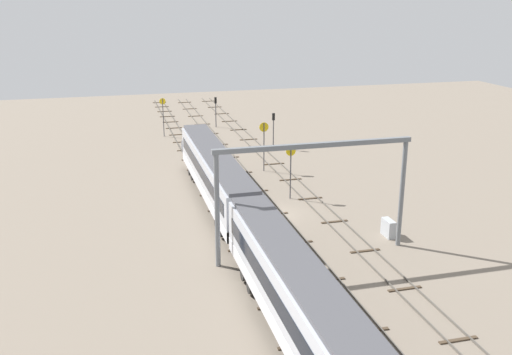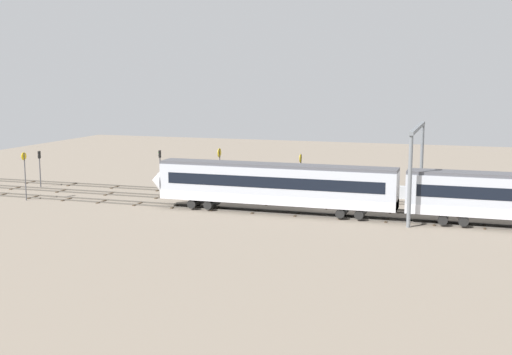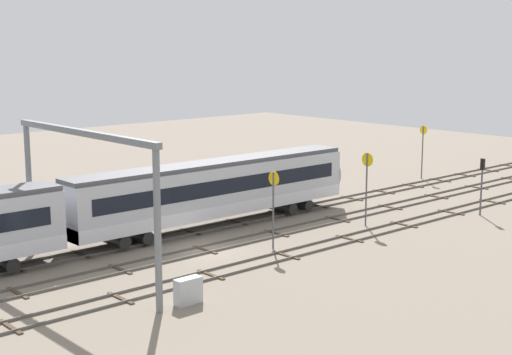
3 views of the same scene
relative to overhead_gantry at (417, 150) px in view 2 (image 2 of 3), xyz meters
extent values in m
plane|color=gray|center=(8.78, 0.30, -6.31)|extent=(139.05, 139.05, 0.00)
cube|color=#59544C|center=(8.78, -4.89, -6.23)|extent=(123.05, 0.07, 0.16)
cube|color=#59544C|center=(8.78, -3.45, -6.23)|extent=(123.05, 0.07, 0.16)
cube|color=#473828|center=(-6.60, -4.17, -6.27)|extent=(0.24, 2.40, 0.08)
cube|color=#473828|center=(-0.45, -4.17, -6.27)|extent=(0.24, 2.40, 0.08)
cube|color=#473828|center=(5.71, -4.17, -6.27)|extent=(0.24, 2.40, 0.08)
cube|color=#473828|center=(11.86, -4.17, -6.27)|extent=(0.24, 2.40, 0.08)
cube|color=#473828|center=(18.01, -4.17, -6.27)|extent=(0.24, 2.40, 0.08)
cube|color=#473828|center=(24.16, -4.17, -6.27)|extent=(0.24, 2.40, 0.08)
cube|color=#473828|center=(30.32, -4.17, -6.27)|extent=(0.24, 2.40, 0.08)
cube|color=#473828|center=(36.47, -4.17, -6.27)|extent=(0.24, 2.40, 0.08)
cube|color=#473828|center=(42.62, -4.17, -6.27)|extent=(0.24, 2.40, 0.08)
cube|color=#473828|center=(48.77, -4.17, -6.27)|extent=(0.24, 2.40, 0.08)
cube|color=#59544C|center=(8.78, -0.41, -6.23)|extent=(123.05, 0.07, 0.16)
cube|color=#59544C|center=(8.78, 1.02, -6.23)|extent=(123.05, 0.07, 0.16)
cube|color=#473828|center=(-4.17, 0.30, -6.27)|extent=(0.24, 2.40, 0.08)
cube|color=#473828|center=(2.31, 0.30, -6.27)|extent=(0.24, 2.40, 0.08)
cube|color=#473828|center=(8.78, 0.30, -6.27)|extent=(0.24, 2.40, 0.08)
cube|color=#473828|center=(15.26, 0.30, -6.27)|extent=(0.24, 2.40, 0.08)
cube|color=#473828|center=(21.73, 0.30, -6.27)|extent=(0.24, 2.40, 0.08)
cube|color=#473828|center=(28.21, 0.30, -6.27)|extent=(0.24, 2.40, 0.08)
cube|color=#473828|center=(34.69, 0.30, -6.27)|extent=(0.24, 2.40, 0.08)
cube|color=#473828|center=(41.16, 0.30, -6.27)|extent=(0.24, 2.40, 0.08)
cube|color=#473828|center=(47.64, 0.30, -6.27)|extent=(0.24, 2.40, 0.08)
cube|color=#59544C|center=(8.78, 4.06, -6.23)|extent=(123.05, 0.07, 0.16)
cube|color=#59544C|center=(8.78, 5.49, -6.23)|extent=(123.05, 0.07, 0.16)
cube|color=#473828|center=(-6.60, 4.78, -6.27)|extent=(0.24, 2.40, 0.08)
cube|color=#473828|center=(-2.20, 4.78, -6.27)|extent=(0.24, 2.40, 0.08)
cube|color=#473828|center=(2.19, 4.78, -6.27)|extent=(0.24, 2.40, 0.08)
cube|color=#473828|center=(6.58, 4.78, -6.27)|extent=(0.24, 2.40, 0.08)
cube|color=#473828|center=(10.98, 4.78, -6.27)|extent=(0.24, 2.40, 0.08)
cube|color=#473828|center=(15.37, 4.78, -6.27)|extent=(0.24, 2.40, 0.08)
cube|color=#473828|center=(19.77, 4.78, -6.27)|extent=(0.24, 2.40, 0.08)
cube|color=#473828|center=(24.16, 4.78, -6.27)|extent=(0.24, 2.40, 0.08)
cube|color=#473828|center=(28.56, 4.78, -6.27)|extent=(0.24, 2.40, 0.08)
cube|color=#473828|center=(32.95, 4.78, -6.27)|extent=(0.24, 2.40, 0.08)
cube|color=#473828|center=(37.35, 4.78, -6.27)|extent=(0.24, 2.40, 0.08)
cube|color=#473828|center=(41.74, 4.78, -6.27)|extent=(0.24, 2.40, 0.08)
cube|color=#473828|center=(46.14, 4.78, -6.27)|extent=(0.24, 2.40, 0.08)
cube|color=#B7BCC6|center=(13.26, 4.78, -3.45)|extent=(24.00, 2.90, 3.60)
cube|color=silver|center=(13.26, 4.78, -4.80)|extent=(24.00, 2.94, 0.90)
cube|color=#4C4C51|center=(13.26, 4.78, -1.50)|extent=(24.00, 2.50, 0.30)
cube|color=black|center=(13.26, 3.32, -3.02)|extent=(22.00, 0.04, 1.10)
cube|color=black|center=(13.26, 6.24, -3.02)|extent=(22.00, 0.04, 1.10)
cylinder|color=black|center=(4.68, 4.78, -5.70)|extent=(0.90, 2.70, 0.90)
cylinder|color=black|center=(6.48, 4.78, -5.70)|extent=(0.90, 2.70, 0.90)
cylinder|color=black|center=(20.04, 4.78, -5.70)|extent=(0.90, 2.70, 0.90)
cylinder|color=black|center=(21.84, 4.78, -5.70)|extent=(0.90, 2.70, 0.90)
cylinder|color=black|center=(-4.76, 4.78, -5.70)|extent=(0.90, 2.70, 0.90)
cylinder|color=black|center=(-2.96, 4.78, -5.70)|extent=(0.90, 2.70, 0.90)
cone|color=silver|center=(26.06, 4.78, -3.63)|extent=(1.60, 3.24, 3.24)
cylinder|color=slate|center=(0.00, -7.16, -2.14)|extent=(0.36, 0.36, 8.35)
cylinder|color=slate|center=(0.00, 7.16, -2.14)|extent=(0.36, 0.36, 8.35)
cube|color=slate|center=(0.00, 0.00, 2.21)|extent=(0.40, 14.91, 0.35)
cylinder|color=#4C4C51|center=(12.45, -2.33, -3.73)|extent=(0.12, 0.12, 5.15)
cylinder|color=yellow|center=(12.49, -2.33, -1.59)|extent=(0.05, 0.95, 0.95)
cube|color=black|center=(12.52, -2.33, -1.59)|extent=(0.02, 0.43, 0.12)
cylinder|color=#4C4C51|center=(21.92, -2.32, -3.59)|extent=(0.12, 0.12, 5.45)
cylinder|color=yellow|center=(21.96, -2.32, -1.33)|extent=(0.05, 1.03, 1.03)
cube|color=black|center=(21.99, -2.32, -1.33)|extent=(0.02, 0.46, 0.12)
cylinder|color=#4C4C51|center=(41.34, 6.71, -3.67)|extent=(0.12, 0.12, 5.28)
cylinder|color=yellow|center=(41.38, 6.71, -1.41)|extent=(0.05, 0.85, 0.85)
cube|color=black|center=(41.41, 6.71, -1.41)|extent=(0.02, 0.38, 0.12)
cylinder|color=#4C4C51|center=(45.33, -1.40, -4.53)|extent=(0.14, 0.14, 3.57)
cube|color=black|center=(45.33, -1.40, -2.29)|extent=(0.20, 0.32, 0.90)
sphere|color=red|center=(45.44, -1.40, -2.09)|extent=(0.20, 0.20, 0.20)
sphere|color=#262626|center=(45.44, -1.40, -2.49)|extent=(0.20, 0.20, 0.20)
cylinder|color=#4C4C51|center=(31.32, -6.16, -4.49)|extent=(0.14, 0.14, 3.64)
cube|color=black|center=(31.32, -6.16, -2.22)|extent=(0.20, 0.32, 0.90)
sphere|color=green|center=(31.43, -6.16, -2.02)|extent=(0.20, 0.20, 0.20)
sphere|color=#262626|center=(31.43, -6.16, -2.42)|extent=(0.20, 0.20, 0.20)
cube|color=#B2B7BC|center=(1.78, -7.21, -5.60)|extent=(1.50, 0.62, 1.41)
cube|color=#333333|center=(2.54, -7.21, -5.39)|extent=(0.02, 0.43, 0.24)
camera|label=1|loc=(-37.07, 14.05, 12.31)|focal=40.24mm
camera|label=2|loc=(-5.02, 67.22, 7.20)|focal=46.52mm
camera|label=3|loc=(-20.75, -37.65, 7.24)|focal=52.97mm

